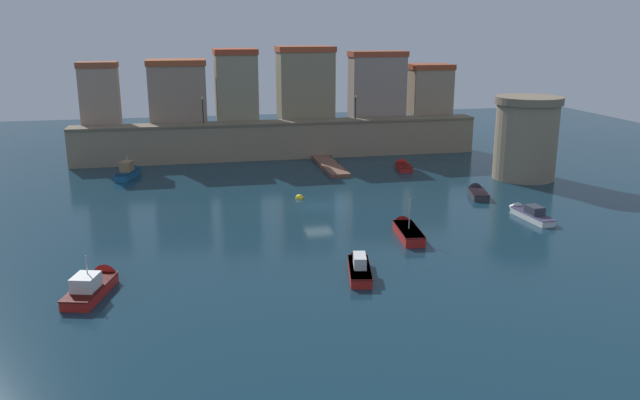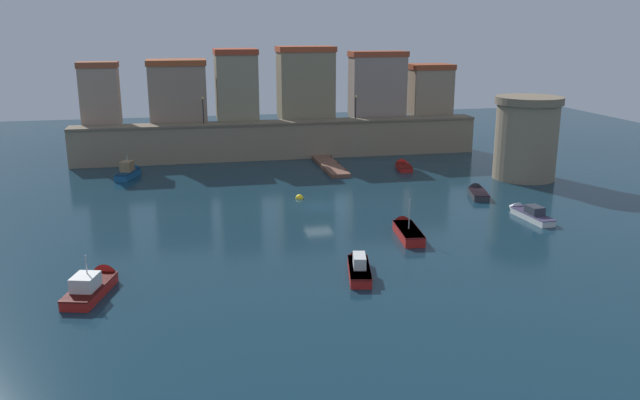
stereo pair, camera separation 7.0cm
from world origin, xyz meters
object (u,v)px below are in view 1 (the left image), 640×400
object	(u,v)px
moored_boat_4	(406,229)
mooring_buoy_0	(299,198)
quay_lamp_1	(356,103)
quay_lamp_0	(203,106)
moored_boat_1	(96,283)
moored_boat_3	(130,171)
moored_boat_0	(359,265)
moored_boat_6	(403,166)
moored_boat_2	(527,213)
fortress_tower	(526,137)
moored_boat_5	(477,192)

from	to	relation	value
moored_boat_4	mooring_buoy_0	world-z (taller)	moored_boat_4
quay_lamp_1	mooring_buoy_0	xyz separation A→B (m)	(-10.94, -20.19, -6.68)
quay_lamp_0	moored_boat_4	bearing A→B (deg)	-66.25
quay_lamp_1	moored_boat_1	world-z (taller)	quay_lamp_1
moored_boat_3	moored_boat_1	bearing A→B (deg)	-162.41
quay_lamp_0	moored_boat_0	distance (m)	41.49
quay_lamp_0	moored_boat_1	bearing A→B (deg)	-101.79
moored_boat_6	moored_boat_2	bearing A→B (deg)	-160.96
fortress_tower	moored_boat_2	world-z (taller)	fortress_tower
fortress_tower	quay_lamp_1	world-z (taller)	fortress_tower
moored_boat_3	quay_lamp_0	bearing A→B (deg)	-32.69
moored_boat_2	moored_boat_4	world-z (taller)	moored_boat_4
quay_lamp_0	moored_boat_3	distance (m)	12.74
quay_lamp_1	moored_boat_5	xyz separation A→B (m)	(6.39, -22.65, -6.36)
quay_lamp_1	moored_boat_0	xyz separation A→B (m)	(-10.42, -40.06, -6.23)
quay_lamp_0	moored_boat_4	size ratio (longest dim) A/B	0.52
moored_boat_0	mooring_buoy_0	world-z (taller)	moored_boat_0
moored_boat_1	moored_boat_3	world-z (taller)	moored_boat_1
moored_boat_4	mooring_buoy_0	size ratio (longest dim) A/B	8.03
fortress_tower	moored_boat_2	size ratio (longest dim) A/B	1.44
fortress_tower	moored_boat_4	distance (m)	25.43
moored_boat_4	mooring_buoy_0	bearing A→B (deg)	32.61
fortress_tower	moored_boat_0	xyz separation A→B (m)	(-24.96, -23.22, -4.06)
moored_boat_5	fortress_tower	bearing A→B (deg)	-39.95
fortress_tower	moored_boat_0	distance (m)	34.33
moored_boat_3	mooring_buoy_0	bearing A→B (deg)	-110.68
moored_boat_1	moored_boat_6	bearing A→B (deg)	-29.69
moored_boat_4	moored_boat_6	distance (m)	24.99
moored_boat_0	quay_lamp_1	bearing A→B (deg)	-2.63
moored_boat_0	moored_boat_1	xyz separation A→B (m)	(-17.04, 0.29, 0.04)
moored_boat_2	moored_boat_5	bearing A→B (deg)	2.67
moored_boat_1	moored_boat_2	bearing A→B (deg)	-59.61
mooring_buoy_0	moored_boat_3	bearing A→B (deg)	142.10
moored_boat_4	moored_boat_5	size ratio (longest dim) A/B	1.31
moored_boat_4	moored_boat_6	size ratio (longest dim) A/B	1.40
fortress_tower	moored_boat_6	xyz separation A→B (m)	(-11.24, 7.48, -4.18)
moored_boat_3	moored_boat_6	distance (m)	31.06
moored_boat_2	moored_boat_3	xyz separation A→B (m)	(-35.01, 23.44, 0.19)
fortress_tower	moored_boat_1	distance (m)	48.02
fortress_tower	moored_boat_1	world-z (taller)	fortress_tower
quay_lamp_0	moored_boat_0	bearing A→B (deg)	-77.69
moored_boat_2	moored_boat_3	distance (m)	42.14
quay_lamp_1	mooring_buoy_0	distance (m)	23.92
quay_lamp_1	fortress_tower	bearing A→B (deg)	-49.18
moored_boat_3	moored_boat_5	size ratio (longest dim) A/B	1.20
fortress_tower	mooring_buoy_0	xyz separation A→B (m)	(-25.48, -3.36, -4.51)
quay_lamp_0	moored_boat_2	size ratio (longest dim) A/B	0.52
moored_boat_5	moored_boat_2	bearing A→B (deg)	-158.65
moored_boat_1	moored_boat_4	size ratio (longest dim) A/B	1.03
moored_boat_6	quay_lamp_0	bearing A→B (deg)	75.69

